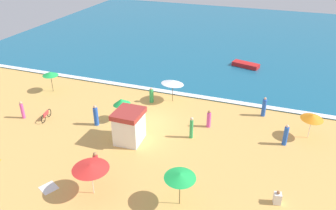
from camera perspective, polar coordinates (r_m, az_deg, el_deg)
The scene contains 22 objects.
ground_plane at distance 29.14m, azimuth -3.32°, elevation -3.08°, with size 60.00×60.00×0.00m, color #E0A856.
ocean_water at distance 53.98m, azimuth 8.48°, elevation 11.54°, with size 60.00×44.00×0.10m, color #196084.
wave_breaker_foam at distance 34.27m, azimuth 0.75°, elevation 2.17°, with size 57.00×0.70×0.01m, color white.
lifeguard_cabana at distance 26.28m, azimuth -6.61°, elevation -3.54°, with size 2.07×2.39×2.64m.
beach_umbrella_0 at distance 35.96m, azimuth -19.33°, elevation 5.03°, with size 2.13×2.12×2.17m.
beach_umbrella_1 at distance 28.50m, azimuth 23.27°, elevation -1.87°, with size 2.31×2.32×2.17m.
beach_umbrella_2 at distance 28.91m, azimuth -7.91°, elevation 0.56°, with size 1.63×1.58×2.16m.
beach_umbrella_3 at distance 31.93m, azimuth 0.80°, elevation 3.89°, with size 3.02×3.02×2.29m.
beach_umbrella_4 at distance 20.02m, azimuth 2.06°, elevation -11.89°, with size 2.55×2.55×2.37m.
beach_umbrella_5 at distance 21.29m, azimuth -13.01°, elevation -10.15°, with size 3.02×3.02×2.26m.
parked_bicycle at distance 31.35m, azimuth -19.95°, elevation -1.67°, with size 0.42×1.80×0.76m.
beachgoer_0 at distance 30.99m, azimuth 15.97°, elevation -0.37°, with size 0.40×0.40×1.84m.
beachgoer_2 at distance 27.44m, azimuth 19.32°, elevation -4.89°, with size 0.49×0.49×1.78m.
beachgoer_4 at distance 28.42m, azimuth 6.93°, elevation -2.41°, with size 0.49×0.49×1.56m.
beachgoer_5 at distance 32.30m, azimuth -2.81°, elevation 1.64°, with size 0.53×0.53×1.54m.
beachgoer_6 at distance 23.80m, azimuth -12.12°, elevation -9.51°, with size 0.38×0.38×1.60m.
beachgoer_7 at distance 26.75m, azimuth 4.00°, elevation -3.88°, with size 0.32×0.32×1.87m.
beachgoer_8 at distance 32.13m, azimuth -23.47°, elevation -0.79°, with size 0.35×0.35×1.63m.
beachgoer_9 at distance 22.23m, azimuth 18.05°, elevation -14.75°, with size 0.52×0.52×0.95m.
beachgoer_10 at distance 29.06m, azimuth -12.13°, elevation -1.81°, with size 0.46×0.46×1.88m.
beach_towel_0 at distance 23.77m, azimuth -19.57°, elevation -13.09°, with size 1.36×1.34×0.01m.
small_boat_0 at distance 41.79m, azimuth 13.05°, elevation 6.66°, with size 3.35×1.95×0.49m.
Camera 1 is at (10.04, -22.90, 14.96)m, focal length 35.95 mm.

